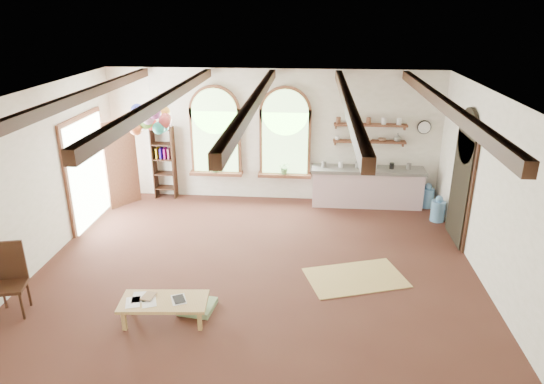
# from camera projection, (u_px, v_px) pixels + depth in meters

# --- Properties ---
(floor) EXTENTS (8.00, 8.00, 0.00)m
(floor) POSITION_uv_depth(u_px,v_px,m) (257.00, 266.00, 9.05)
(floor) COLOR #4D2A1F
(floor) RESTS_ON ground
(ceiling_beams) EXTENTS (6.20, 6.80, 0.18)m
(ceiling_beams) POSITION_uv_depth(u_px,v_px,m) (255.00, 100.00, 7.94)
(ceiling_beams) COLOR #321B10
(ceiling_beams) RESTS_ON ceiling
(window_left) EXTENTS (1.30, 0.28, 2.20)m
(window_left) POSITION_uv_depth(u_px,v_px,m) (215.00, 134.00, 11.76)
(window_left) COLOR brown
(window_left) RESTS_ON floor
(window_right) EXTENTS (1.30, 0.28, 2.20)m
(window_right) POSITION_uv_depth(u_px,v_px,m) (285.00, 136.00, 11.63)
(window_right) COLOR brown
(window_right) RESTS_ON floor
(left_doorway) EXTENTS (0.10, 1.90, 2.50)m
(left_doorway) POSITION_uv_depth(u_px,v_px,m) (87.00, 172.00, 10.62)
(left_doorway) COLOR brown
(left_doorway) RESTS_ON floor
(right_doorway) EXTENTS (0.10, 1.30, 2.40)m
(right_doorway) POSITION_uv_depth(u_px,v_px,m) (460.00, 189.00, 9.74)
(right_doorway) COLOR black
(right_doorway) RESTS_ON floor
(kitchen_counter) EXTENTS (2.68, 0.62, 0.94)m
(kitchen_counter) POSITION_uv_depth(u_px,v_px,m) (367.00, 187.00, 11.67)
(kitchen_counter) COLOR beige
(kitchen_counter) RESTS_ON floor
(wall_shelf_lower) EXTENTS (1.70, 0.24, 0.04)m
(wall_shelf_lower) POSITION_uv_depth(u_px,v_px,m) (369.00, 141.00, 11.45)
(wall_shelf_lower) COLOR brown
(wall_shelf_lower) RESTS_ON wall_back
(wall_shelf_upper) EXTENTS (1.70, 0.24, 0.04)m
(wall_shelf_upper) POSITION_uv_depth(u_px,v_px,m) (370.00, 125.00, 11.31)
(wall_shelf_upper) COLOR brown
(wall_shelf_upper) RESTS_ON wall_back
(wall_clock) EXTENTS (0.32, 0.04, 0.32)m
(wall_clock) POSITION_uv_depth(u_px,v_px,m) (424.00, 127.00, 11.30)
(wall_clock) COLOR black
(wall_clock) RESTS_ON wall_back
(bookshelf) EXTENTS (0.53, 0.32, 1.80)m
(bookshelf) POSITION_uv_depth(u_px,v_px,m) (164.00, 163.00, 12.03)
(bookshelf) COLOR #321B10
(bookshelf) RESTS_ON floor
(coffee_table) EXTENTS (1.36, 0.71, 0.38)m
(coffee_table) POSITION_uv_depth(u_px,v_px,m) (164.00, 303.00, 7.35)
(coffee_table) COLOR tan
(coffee_table) RESTS_ON floor
(side_chair) EXTENTS (0.56, 0.56, 1.16)m
(side_chair) POSITION_uv_depth(u_px,v_px,m) (12.00, 294.00, 7.57)
(side_chair) COLOR #321B10
(side_chair) RESTS_ON floor
(floor_mat) EXTENTS (1.94, 1.52, 0.02)m
(floor_mat) POSITION_uv_depth(u_px,v_px,m) (356.00, 278.00, 8.65)
(floor_mat) COLOR tan
(floor_mat) RESTS_ON floor
(floor_cushion) EXTENTS (0.58, 0.58, 0.09)m
(floor_cushion) POSITION_uv_depth(u_px,v_px,m) (198.00, 306.00, 7.76)
(floor_cushion) COLOR gray
(floor_cushion) RESTS_ON floor
(water_jug_a) EXTENTS (0.31, 0.31, 0.61)m
(water_jug_a) POSITION_uv_depth(u_px,v_px,m) (427.00, 197.00, 11.63)
(water_jug_a) COLOR #5990BF
(water_jug_a) RESTS_ON floor
(water_jug_b) EXTENTS (0.31, 0.31, 0.60)m
(water_jug_b) POSITION_uv_depth(u_px,v_px,m) (438.00, 210.00, 10.88)
(water_jug_b) COLOR #5990BF
(water_jug_b) RESTS_ON floor
(balloon_cluster) EXTENTS (0.85, 0.94, 1.16)m
(balloon_cluster) POSITION_uv_depth(u_px,v_px,m) (152.00, 119.00, 10.14)
(balloon_cluster) COLOR silver
(balloon_cluster) RESTS_ON floor
(table_book) EXTENTS (0.22, 0.28, 0.02)m
(table_book) POSITION_uv_depth(u_px,v_px,m) (143.00, 296.00, 7.44)
(table_book) COLOR olive
(table_book) RESTS_ON coffee_table
(tablet) EXTENTS (0.25, 0.28, 0.01)m
(tablet) POSITION_uv_depth(u_px,v_px,m) (179.00, 299.00, 7.35)
(tablet) COLOR black
(tablet) RESTS_ON coffee_table
(potted_plant_left) EXTENTS (0.27, 0.23, 0.30)m
(potted_plant_left) POSITION_uv_depth(u_px,v_px,m) (216.00, 166.00, 11.94)
(potted_plant_left) COLOR #598C4C
(potted_plant_left) RESTS_ON window_left
(potted_plant_right) EXTENTS (0.27, 0.23, 0.30)m
(potted_plant_right) POSITION_uv_depth(u_px,v_px,m) (285.00, 168.00, 11.81)
(potted_plant_right) COLOR #598C4C
(potted_plant_right) RESTS_ON window_right
(shelf_cup_a) EXTENTS (0.12, 0.10, 0.10)m
(shelf_cup_a) POSITION_uv_depth(u_px,v_px,m) (338.00, 138.00, 11.49)
(shelf_cup_a) COLOR white
(shelf_cup_a) RESTS_ON wall_shelf_lower
(shelf_cup_b) EXTENTS (0.10, 0.10, 0.09)m
(shelf_cup_b) POSITION_uv_depth(u_px,v_px,m) (352.00, 138.00, 11.46)
(shelf_cup_b) COLOR beige
(shelf_cup_b) RESTS_ON wall_shelf_lower
(shelf_bowl_a) EXTENTS (0.22, 0.22, 0.05)m
(shelf_bowl_a) POSITION_uv_depth(u_px,v_px,m) (367.00, 139.00, 11.44)
(shelf_bowl_a) COLOR beige
(shelf_bowl_a) RESTS_ON wall_shelf_lower
(shelf_bowl_b) EXTENTS (0.20, 0.20, 0.06)m
(shelf_bowl_b) POSITION_uv_depth(u_px,v_px,m) (382.00, 140.00, 11.41)
(shelf_bowl_b) COLOR #8C664C
(shelf_bowl_b) RESTS_ON wall_shelf_lower
(shelf_vase) EXTENTS (0.18, 0.18, 0.19)m
(shelf_vase) POSITION_uv_depth(u_px,v_px,m) (398.00, 137.00, 11.36)
(shelf_vase) COLOR slate
(shelf_vase) RESTS_ON wall_shelf_lower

